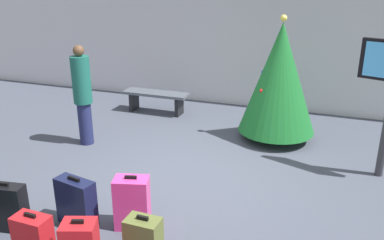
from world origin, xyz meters
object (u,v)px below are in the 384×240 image
holiday_tree (279,78)px  suitcase_6 (132,203)px  waiting_bench (156,97)px  suitcase_1 (6,207)px  suitcase_7 (76,202)px  traveller_0 (83,93)px

holiday_tree → suitcase_6: holiday_tree is taller
waiting_bench → suitcase_1: (0.20, -4.73, -0.06)m
waiting_bench → suitcase_6: (1.62, -4.15, -0.03)m
holiday_tree → waiting_bench: 3.01m
suitcase_6 → suitcase_7: 0.71m
suitcase_1 → waiting_bench: bearing=92.4°
traveller_0 → suitcase_6: bearing=-44.8°
traveller_0 → suitcase_1: (0.65, -2.64, -0.67)m
suitcase_6 → suitcase_7: suitcase_6 is taller
holiday_tree → suitcase_1: bearing=-122.7°
traveller_0 → suitcase_1: size_ratio=2.85×
holiday_tree → waiting_bench: holiday_tree is taller
waiting_bench → suitcase_7: suitcase_7 is taller
holiday_tree → suitcase_7: (-1.88, -3.67, -0.89)m
suitcase_6 → suitcase_7: size_ratio=1.09×
suitcase_6 → suitcase_7: (-0.68, -0.18, -0.03)m
waiting_bench → suitcase_1: size_ratio=2.35×
holiday_tree → suitcase_1: (-2.62, -4.07, -0.89)m
waiting_bench → suitcase_7: bearing=-77.8°
waiting_bench → suitcase_6: bearing=-68.7°
holiday_tree → traveller_0: (-3.27, -1.43, -0.22)m
suitcase_7 → waiting_bench: bearing=102.2°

